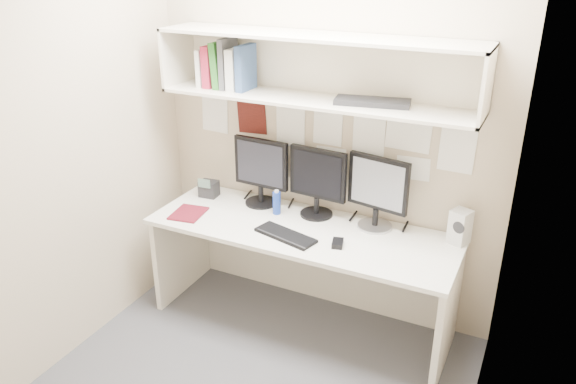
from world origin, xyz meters
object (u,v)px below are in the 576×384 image
at_px(desk, 302,276).
at_px(monitor_right, 378,190).
at_px(monitor_left, 261,169).
at_px(maroon_notebook, 188,213).
at_px(monitor_center, 318,180).
at_px(speaker, 460,227).
at_px(desk_phone, 209,189).
at_px(keyboard, 286,235).

bearing_deg(desk, monitor_right, 27.66).
height_order(monitor_left, maroon_notebook, monitor_left).
distance_m(monitor_right, maroon_notebook, 1.28).
height_order(monitor_left, monitor_center, monitor_left).
xyz_separation_m(desk, speaker, (0.94, 0.23, 0.47)).
height_order(monitor_right, maroon_notebook, monitor_right).
distance_m(speaker, desk_phone, 1.76).
xyz_separation_m(monitor_left, monitor_center, (0.42, 0.00, -0.00)).
xyz_separation_m(desk, monitor_left, (-0.41, 0.22, 0.62)).
relative_size(monitor_left, desk_phone, 3.12).
bearing_deg(keyboard, speaker, 36.56).
bearing_deg(desk_phone, speaker, -3.03).
relative_size(desk, keyboard, 4.94).
bearing_deg(desk_phone, monitor_right, -2.61).
xyz_separation_m(monitor_left, desk_phone, (-0.40, -0.06, -0.20)).
bearing_deg(maroon_notebook, keyboard, -8.66).
height_order(desk, keyboard, keyboard).
height_order(monitor_right, desk_phone, monitor_right).
relative_size(monitor_center, keyboard, 1.15).
height_order(monitor_left, monitor_right, monitor_right).
height_order(monitor_center, keyboard, monitor_center).
xyz_separation_m(monitor_right, keyboard, (-0.46, -0.38, -0.25)).
height_order(keyboard, speaker, speaker).
distance_m(monitor_center, speaker, 0.94).
distance_m(monitor_left, keyboard, 0.59).
bearing_deg(keyboard, maroon_notebook, -165.36).
relative_size(desk, monitor_left, 4.24).
bearing_deg(monitor_center, speaker, 5.98).
xyz_separation_m(monitor_center, desk_phone, (-0.82, -0.06, -0.20)).
relative_size(desk, speaker, 9.25).
distance_m(keyboard, speaker, 1.06).
bearing_deg(monitor_center, monitor_left, -174.81).
distance_m(monitor_center, maroon_notebook, 0.90).
xyz_separation_m(desk, monitor_right, (0.42, 0.22, 0.62)).
relative_size(speaker, desk_phone, 1.43).
bearing_deg(maroon_notebook, desk_phone, 88.68).
distance_m(desk, monitor_center, 0.66).
distance_m(monitor_right, keyboard, 0.65).
height_order(speaker, maroon_notebook, speaker).
xyz_separation_m(desk, maroon_notebook, (-0.77, -0.16, 0.37)).
height_order(keyboard, maroon_notebook, keyboard).
distance_m(desk, monitor_left, 0.78).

